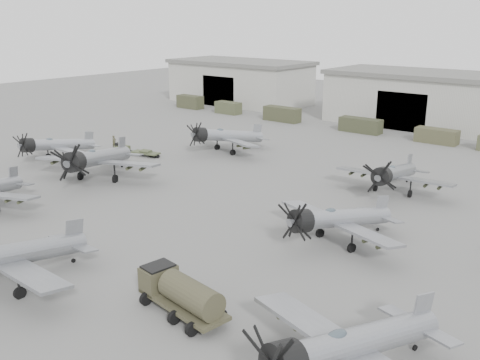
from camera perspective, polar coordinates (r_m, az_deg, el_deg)
The scene contains 17 objects.
ground at distance 44.74m, azimuth -12.43°, elevation -5.92°, with size 220.00×220.00×0.00m, color #5B5B59.
hangar_left at distance 113.00m, azimuth 0.00°, elevation 10.46°, with size 29.00×14.80×8.70m.
hangar_center at distance 93.98m, azimuth 18.49°, elevation 8.29°, with size 29.00×14.80×8.70m.
support_truck_0 at distance 106.49m, azimuth -5.34°, elevation 8.30°, with size 5.46×2.20×2.49m, color #3A3C27.
support_truck_1 at distance 99.97m, azimuth -1.27°, elevation 7.71°, with size 4.94×2.20×2.17m, color #42472E.
support_truck_2 at distance 92.66m, azimuth 4.50°, elevation 7.02°, with size 6.59×2.20×2.45m, color #3A3C27.
support_truck_3 at distance 85.30m, azimuth 12.73°, elevation 5.72°, with size 6.59×2.20×2.22m, color #373A26.
support_truck_4 at distance 80.88m, azimuth 20.24°, elevation 4.43°, with size 5.86×2.20×2.07m, color #46452D.
aircraft_near_2 at distance 26.69m, azimuth 11.23°, elevation -17.03°, with size 12.66×11.39×5.05m.
aircraft_mid_0 at distance 69.66m, azimuth -19.26°, elevation 3.54°, with size 11.35×10.21×4.57m.
aircraft_mid_1 at distance 59.59m, azimuth -15.17°, elevation 2.20°, with size 13.57×12.31×5.56m.
aircraft_mid_2 at distance 42.10m, azimuth 10.12°, elevation -4.13°, with size 11.73×10.56×4.69m.
aircraft_far_0 at distance 70.29m, azimuth -1.73°, elevation 4.72°, with size 12.29×11.06×4.90m.
aircraft_far_1 at distance 55.45m, azimuth 16.04°, elevation 0.63°, with size 11.84×10.66×4.72m.
fuel_tanker at distance 32.69m, azimuth -6.26°, elevation -11.77°, with size 6.68×3.00×2.49m.
tug_trailer at distance 71.26m, azimuth -11.53°, elevation 3.13°, with size 6.76×2.46×1.34m.
ground_crew at distance 74.62m, azimuth -13.27°, elevation 3.96°, with size 0.66×0.43×1.81m, color #403F2A.
Camera 1 is at (32.81, -25.19, 17.05)m, focal length 40.00 mm.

